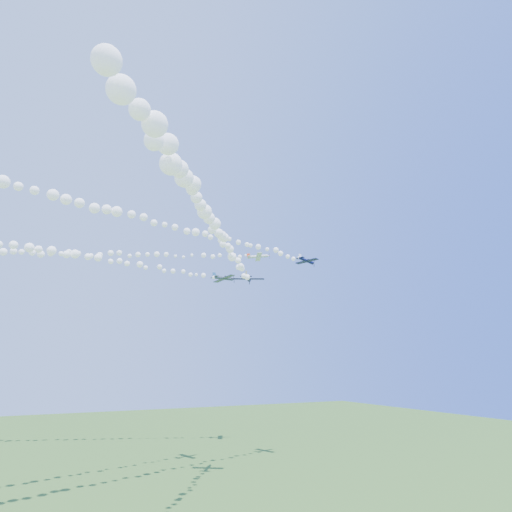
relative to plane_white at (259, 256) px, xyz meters
name	(u,v)px	position (x,y,z in m)	size (l,w,h in m)	color
ground	(238,465)	(-12.84, -14.91, -52.70)	(260.00, 260.00, 0.00)	#2F541F
plane_white	(259,256)	(0.00, 0.00, 0.00)	(6.83, 7.19, 1.96)	silver
smoke_trail_white	(114,254)	(-38.97, 15.35, -0.32)	(74.27, 30.80, 2.94)	white
plane_navy	(307,261)	(2.12, -22.28, -5.92)	(6.28, 6.66, 2.47)	#0D103D
smoke_trail_navy	(175,227)	(-35.18, -34.39, -6.10)	(71.12, 24.66, 2.53)	white
plane_grey	(224,278)	(-18.33, -17.83, -11.41)	(6.51, 6.87, 1.77)	#36404E
smoke_trail_grey	(59,253)	(-54.20, -27.73, -11.82)	(68.08, 20.50, 3.00)	white
plane_black	(248,278)	(-18.23, -30.58, -13.74)	(6.52, 6.15, 1.76)	black
smoke_trail_black	(216,228)	(-36.92, -59.76, -14.00)	(36.38, 55.44, 2.72)	white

